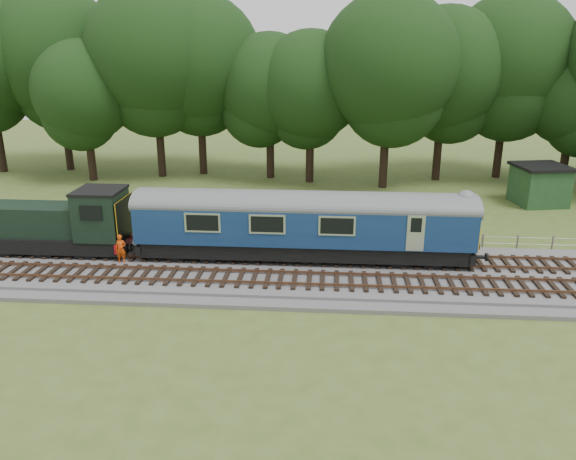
{
  "coord_description": "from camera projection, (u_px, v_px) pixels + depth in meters",
  "views": [
    {
      "loc": [
        0.94,
        -27.44,
        11.65
      ],
      "look_at": [
        -1.29,
        1.4,
        2.0
      ],
      "focal_mm": 35.0,
      "sensor_mm": 36.0,
      "label": 1
    }
  ],
  "objects": [
    {
      "name": "ballast",
      "position": [
        310.0,
        272.0,
        29.66
      ],
      "size": [
        70.0,
        7.0,
        0.35
      ],
      "primitive_type": "cube",
      "color": "#4C4C4F",
      "rests_on": "ground"
    },
    {
      "name": "track_south",
      "position": [
        309.0,
        280.0,
        28.07
      ],
      "size": [
        67.2,
        2.4,
        0.21
      ],
      "color": "black",
      "rests_on": "ballast"
    },
    {
      "name": "worker",
      "position": [
        121.0,
        249.0,
        30.19
      ],
      "size": [
        0.57,
        0.38,
        1.57
      ],
      "primitive_type": "imported",
      "rotation": [
        0.0,
        0.0,
        0.0
      ],
      "color": "#DE440B",
      "rests_on": "ballast"
    },
    {
      "name": "ground",
      "position": [
        310.0,
        275.0,
        29.71
      ],
      "size": [
        120.0,
        120.0,
        0.0
      ],
      "primitive_type": "plane",
      "color": "#485A21",
      "rests_on": "ground"
    },
    {
      "name": "shunter_loco",
      "position": [
        56.0,
        225.0,
        31.46
      ],
      "size": [
        8.92,
        2.6,
        3.38
      ],
      "color": "black",
      "rests_on": "ground"
    },
    {
      "name": "tree_line",
      "position": [
        320.0,
        179.0,
        50.52
      ],
      "size": [
        70.0,
        8.0,
        18.0
      ],
      "primitive_type": null,
      "color": "black",
      "rests_on": "ground"
    },
    {
      "name": "track_north",
      "position": [
        311.0,
        258.0,
        30.9
      ],
      "size": [
        67.2,
        2.4,
        0.21
      ],
      "color": "black",
      "rests_on": "ballast"
    },
    {
      "name": "shed",
      "position": [
        539.0,
        184.0,
        42.33
      ],
      "size": [
        4.28,
        4.28,
        3.01
      ],
      "rotation": [
        0.0,
        0.0,
        0.18
      ],
      "color": "#1C3E1F",
      "rests_on": "ground"
    },
    {
      "name": "dmu_railcar",
      "position": [
        303.0,
        220.0,
        30.24
      ],
      "size": [
        18.05,
        2.86,
        3.88
      ],
      "color": "black",
      "rests_on": "ground"
    },
    {
      "name": "fence",
      "position": [
        313.0,
        246.0,
        33.97
      ],
      "size": [
        64.0,
        0.12,
        1.0
      ],
      "primitive_type": null,
      "color": "#6B6054",
      "rests_on": "ground"
    }
  ]
}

